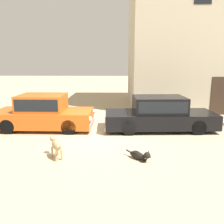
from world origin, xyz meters
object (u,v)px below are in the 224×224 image
at_px(parked_sedan_nearest, 43,112).
at_px(parked_sedan_second, 159,113).
at_px(stray_dog_spotted, 139,155).
at_px(stray_dog_tan, 56,145).

relative_size(parked_sedan_nearest, parked_sedan_second, 0.89).
relative_size(stray_dog_spotted, stray_dog_tan, 0.87).
bearing_deg(stray_dog_spotted, parked_sedan_second, 114.75).
xyz_separation_m(parked_sedan_second, stray_dog_tan, (-3.70, -3.14, -0.29)).
height_order(stray_dog_spotted, stray_dog_tan, stray_dog_tan).
distance_m(stray_dog_spotted, stray_dog_tan, 2.55).
distance_m(parked_sedan_nearest, parked_sedan_second, 5.05).
bearing_deg(parked_sedan_second, parked_sedan_nearest, 177.12).
height_order(parked_sedan_nearest, stray_dog_spotted, parked_sedan_nearest).
relative_size(parked_sedan_nearest, stray_dog_spotted, 5.81).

